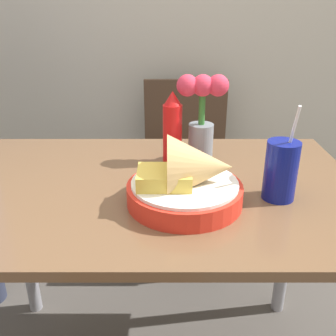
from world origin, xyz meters
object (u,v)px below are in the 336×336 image
(ketchup_bottle, at_px, (174,129))
(flower_vase, at_px, (203,113))
(chair_far_window, at_px, (187,153))
(drink_cup, at_px, (282,173))
(food_basket, at_px, (191,181))

(ketchup_bottle, bearing_deg, flower_vase, 12.49)
(chair_far_window, height_order, drink_cup, drink_cup)
(drink_cup, relative_size, flower_vase, 0.93)
(ketchup_bottle, height_order, flower_vase, flower_vase)
(chair_far_window, distance_m, drink_cup, 0.93)
(chair_far_window, bearing_deg, flower_vase, -88.67)
(ketchup_bottle, xyz_separation_m, flower_vase, (0.09, 0.02, 0.04))
(chair_far_window, bearing_deg, drink_cup, -77.66)
(drink_cup, bearing_deg, food_basket, -173.42)
(chair_far_window, distance_m, flower_vase, 0.72)
(ketchup_bottle, distance_m, drink_cup, 0.35)
(drink_cup, xyz_separation_m, flower_vase, (-0.17, 0.25, 0.08))
(drink_cup, height_order, flower_vase, flower_vase)
(chair_far_window, distance_m, ketchup_bottle, 0.71)
(food_basket, bearing_deg, chair_far_window, 87.83)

